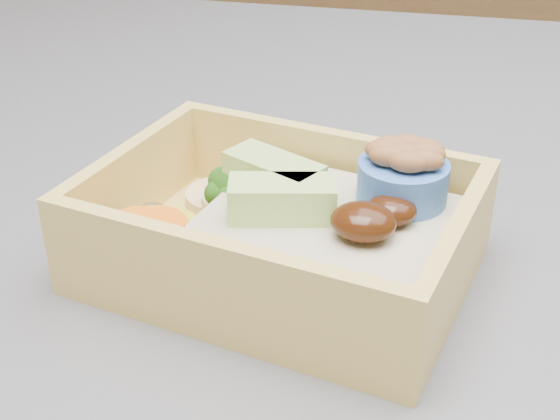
# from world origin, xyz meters

# --- Properties ---
(bento_box) EXTENTS (0.23, 0.19, 0.07)m
(bento_box) POSITION_xyz_m (-0.03, -0.22, 0.95)
(bento_box) COLOR #DFBC5C
(bento_box) RESTS_ON island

